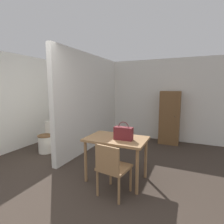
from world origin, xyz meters
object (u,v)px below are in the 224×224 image
toilet (48,139)px  handbag (123,133)px  dining_table (116,143)px  wooden_chair (112,167)px  wooden_cabinet (170,117)px

toilet → handbag: (2.30, -0.60, 0.57)m
dining_table → handbag: bearing=-18.3°
toilet → handbag: handbag is taller
wooden_chair → toilet: bearing=163.4°
wooden_chair → toilet: 2.51m
toilet → wooden_cabinet: wooden_cabinet is taller
handbag → wooden_cabinet: size_ratio=0.20×
dining_table → wooden_chair: wooden_chair is taller
wooden_chair → handbag: size_ratio=2.64×
handbag → wooden_chair: bearing=-92.6°
dining_table → wooden_chair: 0.53m
dining_table → wooden_chair: size_ratio=1.26×
dining_table → handbag: size_ratio=3.34×
toilet → wooden_chair: bearing=-24.2°
wooden_chair → wooden_cabinet: (0.49, 3.05, 0.31)m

